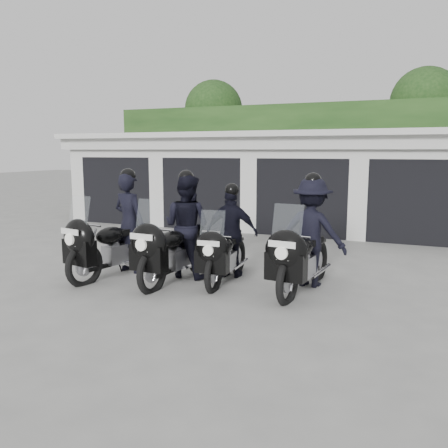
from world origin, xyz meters
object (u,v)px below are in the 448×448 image
at_px(police_bike_a, 117,232).
at_px(police_bike_b, 181,233).
at_px(police_bike_d, 308,238).
at_px(police_bike_c, 229,238).

relative_size(police_bike_a, police_bike_b, 1.00).
height_order(police_bike_b, police_bike_d, police_bike_b).
bearing_deg(police_bike_b, police_bike_c, 26.41).
relative_size(police_bike_a, police_bike_d, 1.01).
distance_m(police_bike_b, police_bike_d, 2.36).
xyz_separation_m(police_bike_b, police_bike_d, (2.34, 0.34, 0.00)).
distance_m(police_bike_b, police_bike_c, 0.91).
bearing_deg(police_bike_c, police_bike_a, -168.73).
bearing_deg(police_bike_b, police_bike_d, 12.62).
relative_size(police_bike_a, police_bike_c, 1.13).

